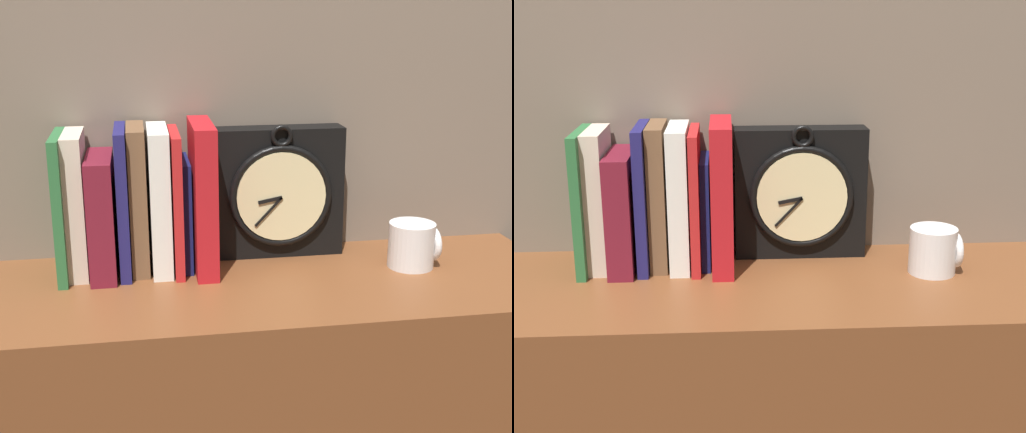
# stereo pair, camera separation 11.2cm
# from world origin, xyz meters

# --- Properties ---
(wall_back) EXTENTS (6.00, 0.05, 2.60)m
(wall_back) POSITION_xyz_m (0.00, 0.20, 1.30)
(wall_back) COLOR #756656
(wall_back) RESTS_ON ground_plane
(clock) EXTENTS (0.23, 0.07, 0.24)m
(clock) POSITION_xyz_m (0.06, 0.13, 1.04)
(clock) COLOR black
(clock) RESTS_ON bookshelf
(book_slot0_green) EXTENTS (0.02, 0.15, 0.24)m
(book_slot0_green) POSITION_xyz_m (-0.31, 0.09, 1.04)
(book_slot0_green) COLOR #2A6937
(book_slot0_green) RESTS_ON bookshelf
(book_slot1_cream) EXTENTS (0.03, 0.13, 0.24)m
(book_slot1_cream) POSITION_xyz_m (-0.28, 0.10, 1.04)
(book_slot1_cream) COLOR beige
(book_slot1_cream) RESTS_ON bookshelf
(book_slot2_maroon) EXTENTS (0.04, 0.15, 0.20)m
(book_slot2_maroon) POSITION_xyz_m (-0.24, 0.09, 1.02)
(book_slot2_maroon) COLOR maroon
(book_slot2_maroon) RESTS_ON bookshelf
(book_slot3_navy) EXTENTS (0.02, 0.14, 0.24)m
(book_slot3_navy) POSITION_xyz_m (-0.21, 0.10, 1.04)
(book_slot3_navy) COLOR navy
(book_slot3_navy) RESTS_ON bookshelf
(book_slot4_brown) EXTENTS (0.03, 0.12, 0.24)m
(book_slot4_brown) POSITION_xyz_m (-0.18, 0.10, 1.04)
(book_slot4_brown) COLOR brown
(book_slot4_brown) RESTS_ON bookshelf
(book_slot5_white) EXTENTS (0.03, 0.14, 0.24)m
(book_slot5_white) POSITION_xyz_m (-0.15, 0.10, 1.04)
(book_slot5_white) COLOR white
(book_slot5_white) RESTS_ON bookshelf
(book_slot6_red) EXTENTS (0.02, 0.14, 0.24)m
(book_slot6_red) POSITION_xyz_m (-0.12, 0.09, 1.04)
(book_slot6_red) COLOR red
(book_slot6_red) RESTS_ON bookshelf
(book_slot7_navy) EXTENTS (0.01, 0.12, 0.19)m
(book_slot7_navy) POSITION_xyz_m (-0.10, 0.11, 1.01)
(book_slot7_navy) COLOR #141A51
(book_slot7_navy) RESTS_ON bookshelf
(book_slot8_red) EXTENTS (0.04, 0.16, 0.25)m
(book_slot8_red) POSITION_xyz_m (-0.08, 0.09, 1.05)
(book_slot8_red) COLOR red
(book_slot8_red) RESTS_ON bookshelf
(mug) EXTENTS (0.08, 0.08, 0.08)m
(mug) POSITION_xyz_m (0.28, 0.03, 0.96)
(mug) COLOR white
(mug) RESTS_ON bookshelf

